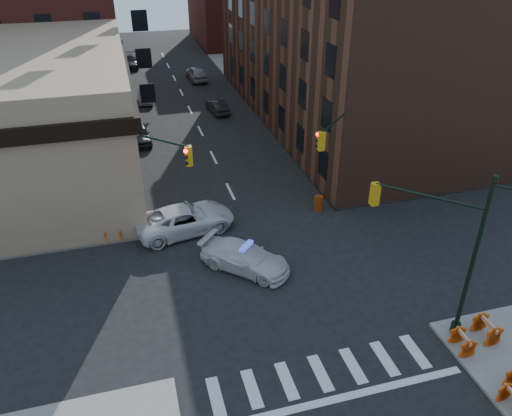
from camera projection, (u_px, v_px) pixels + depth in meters
ground at (273, 277)px, 26.69m from camera, size 140.00×140.00×0.00m
sidewalk_ne at (376, 79)px, 59.27m from camera, size 34.00×54.50×0.15m
commercial_row_ne at (338, 42)px, 44.93m from camera, size 14.00×34.00×14.00m
filler_ne at (248, 0)px, 75.23m from camera, size 16.00×16.00×12.00m
signal_pole_se at (449, 245)px, 21.18m from camera, size 5.40×5.27×8.00m
signal_pole_nw at (145, 174)px, 27.59m from camera, size 3.58×3.67×8.00m
signal_pole_ne at (339, 151)px, 30.32m from camera, size 3.67×3.58×8.00m
tree_ne_near at (268, 75)px, 48.33m from camera, size 3.00×3.00×4.85m
tree_ne_far at (247, 56)px, 54.99m from camera, size 3.00×3.00×4.85m
police_car at (245, 258)px, 26.96m from camera, size 5.07×4.97×1.46m
pickup at (185, 219)px, 30.22m from camera, size 6.41×3.82×1.67m
parked_car_wnear at (138, 134)px, 42.40m from camera, size 2.09×4.52×1.50m
parked_car_wfar at (147, 95)px, 51.94m from camera, size 2.01×4.40×1.40m
parked_car_wdeep at (130, 61)px, 63.97m from camera, size 2.20×5.18×1.49m
parked_car_enear at (217, 106)px, 48.92m from camera, size 1.81×4.00×1.27m
parked_car_efar at (197, 73)px, 58.78m from camera, size 2.18×4.93×1.65m
pedestrian_a at (120, 214)px, 30.28m from camera, size 0.68×0.45×1.87m
pedestrian_b at (50, 221)px, 29.40m from camera, size 1.16×1.03×2.00m
pedestrian_c at (24, 236)px, 28.15m from camera, size 1.18×0.81×1.86m
barrel_road at (319, 203)px, 32.60m from camera, size 0.70×0.70×1.01m
barrel_bank at (155, 220)px, 30.82m from camera, size 0.65×0.65×0.98m
barricade_se_a at (463, 342)px, 21.77m from camera, size 0.67×1.20×0.87m
barricade_se_b at (486, 330)px, 22.37m from camera, size 0.66×1.29×0.97m
barricade_nw_a at (113, 234)px, 29.28m from camera, size 1.16×0.65×0.84m
barricade_nw_b at (92, 226)px, 29.89m from camera, size 1.28×0.68×0.94m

